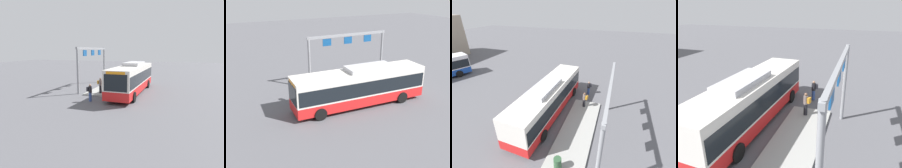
# 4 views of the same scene
# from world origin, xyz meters

# --- Properties ---
(ground_plane) EXTENTS (120.00, 120.00, 0.00)m
(ground_plane) POSITION_xyz_m (0.00, 0.00, 0.00)
(ground_plane) COLOR #56565B
(platform_curb) EXTENTS (10.00, 2.80, 0.16)m
(platform_curb) POSITION_xyz_m (-2.06, -3.39, 0.08)
(platform_curb) COLOR #9E9E99
(platform_curb) RESTS_ON ground
(bus_main) EXTENTS (11.83, 3.10, 3.46)m
(bus_main) POSITION_xyz_m (-0.01, 0.00, 1.81)
(bus_main) COLOR red
(bus_main) RESTS_ON ground
(person_boarding) EXTENTS (0.44, 0.59, 1.67)m
(person_boarding) POSITION_xyz_m (4.95, -3.06, 0.89)
(person_boarding) COLOR #334C8C
(person_boarding) RESTS_ON ground
(person_waiting_near) EXTENTS (0.45, 0.59, 1.67)m
(person_waiting_near) POSITION_xyz_m (1.87, -3.18, 1.05)
(person_waiting_near) COLOR black
(person_waiting_near) RESTS_ON platform_curb
(platform_sign_gantry) EXTENTS (9.05, 0.24, 5.20)m
(platform_sign_gantry) POSITION_xyz_m (-1.95, -5.61, 3.74)
(platform_sign_gantry) COLOR gray
(platform_sign_gantry) RESTS_ON ground
(trash_bin) EXTENTS (0.52, 0.52, 0.90)m
(trash_bin) POSITION_xyz_m (-5.73, -3.06, 0.61)
(trash_bin) COLOR #2D5133
(trash_bin) RESTS_ON platform_curb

